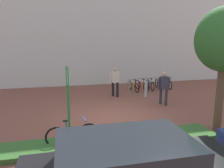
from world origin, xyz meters
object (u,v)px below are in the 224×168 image
at_px(person_casual_tan, 115,80).
at_px(bike_rack_cluster, 150,85).
at_px(bollard_steel, 146,89).
at_px(person_suited_dark, 164,86).
at_px(parking_sign_post, 68,96).
at_px(bike_at_sign, 73,134).

bearing_deg(person_casual_tan, bike_rack_cluster, 24.21).
xyz_separation_m(bike_rack_cluster, person_casual_tan, (-2.75, -1.24, 0.64)).
relative_size(bollard_steel, person_suited_dark, 0.52).
relative_size(parking_sign_post, person_casual_tan, 1.47).
bearing_deg(bike_at_sign, bollard_steel, 48.44).
xyz_separation_m(parking_sign_post, person_casual_tan, (2.91, 5.85, -0.67)).
xyz_separation_m(parking_sign_post, person_suited_dark, (4.89, 3.62, -0.67)).
xyz_separation_m(bike_at_sign, person_casual_tan, (2.81, 5.62, 0.63)).
xyz_separation_m(bike_rack_cluster, person_suited_dark, (-0.77, -3.46, 0.64)).
bearing_deg(bike_at_sign, bike_rack_cluster, 50.95).
distance_m(bike_at_sign, person_suited_dark, 5.90).
bearing_deg(person_casual_tan, parking_sign_post, -116.48).
height_order(bollard_steel, person_casual_tan, person_casual_tan).
relative_size(bollard_steel, person_casual_tan, 0.52).
distance_m(bike_rack_cluster, bollard_steel, 2.05).
distance_m(parking_sign_post, bike_at_sign, 1.32).
xyz_separation_m(bike_at_sign, bollard_steel, (4.52, 5.09, 0.10)).
bearing_deg(bike_rack_cluster, bike_at_sign, -129.05).
distance_m(parking_sign_post, bike_rack_cluster, 9.16).
bearing_deg(bollard_steel, bike_rack_cluster, 59.33).
height_order(bike_at_sign, bike_rack_cluster, bike_at_sign).
distance_m(bollard_steel, person_casual_tan, 1.86).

